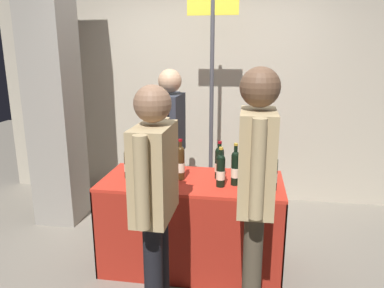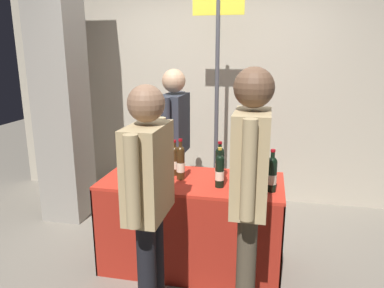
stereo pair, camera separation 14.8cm
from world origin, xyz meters
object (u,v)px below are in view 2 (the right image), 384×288
vendor_presenter (174,136)px  concrete_pillar (59,76)px  flower_vase (251,176)px  display_bottle_0 (181,162)px  tasting_table (192,208)px  featured_wine_bottle (175,160)px  booth_signpost (217,86)px  wine_glass_near_vendor (131,170)px  taster_foreground_right (250,181)px

vendor_presenter → concrete_pillar: bearing=-90.1°
concrete_pillar → flower_vase: 2.30m
vendor_presenter → display_bottle_0: bearing=21.0°
tasting_table → vendor_presenter: vendor_presenter is taller
concrete_pillar → tasting_table: size_ratio=2.11×
featured_wine_bottle → booth_signpost: 1.11m
tasting_table → display_bottle_0: bearing=-174.4°
wine_glass_near_vendor → booth_signpost: 1.44m
tasting_table → vendor_presenter: size_ratio=0.90×
concrete_pillar → booth_signpost: 1.64m
display_bottle_0 → flower_vase: (0.57, -0.16, -0.02)m
wine_glass_near_vendor → taster_foreground_right: 1.06m
wine_glass_near_vendor → flower_vase: (0.93, 0.03, 0.01)m
flower_vase → vendor_presenter: (-0.79, 0.80, 0.08)m
wine_glass_near_vendor → flower_vase: size_ratio=0.46×
display_bottle_0 → taster_foreground_right: 0.88m
wine_glass_near_vendor → taster_foreground_right: size_ratio=0.09×
concrete_pillar → taster_foreground_right: bearing=-33.0°
tasting_table → flower_vase: 0.63m
tasting_table → featured_wine_bottle: featured_wine_bottle is taller
flower_vase → vendor_presenter: bearing=134.7°
wine_glass_near_vendor → taster_foreground_right: bearing=-25.6°
tasting_table → booth_signpost: bearing=87.6°
display_bottle_0 → flower_vase: same height
tasting_table → taster_foreground_right: size_ratio=0.86×
booth_signpost → taster_foreground_right: bearing=-75.0°
concrete_pillar → display_bottle_0: bearing=-25.4°
wine_glass_near_vendor → vendor_presenter: size_ratio=0.09×
display_bottle_0 → taster_foreground_right: size_ratio=0.20×
tasting_table → featured_wine_bottle: 0.43m
tasting_table → vendor_presenter: 0.84m
concrete_pillar → taster_foreground_right: (2.05, -1.33, -0.52)m
taster_foreground_right → vendor_presenter: bearing=32.3°
tasting_table → flower_vase: bearing=-19.3°
display_bottle_0 → vendor_presenter: vendor_presenter is taller
concrete_pillar → flower_vase: size_ratio=9.17×
concrete_pillar → display_bottle_0: concrete_pillar is taller
featured_wine_bottle → booth_signpost: (0.22, 0.95, 0.54)m
booth_signpost → flower_vase: bearing=-70.2°
flower_vase → booth_signpost: (-0.44, 1.21, 0.54)m
concrete_pillar → wine_glass_near_vendor: 1.55m
taster_foreground_right → wine_glass_near_vendor: bearing=64.3°
display_bottle_0 → booth_signpost: bearing=82.6°
flower_vase → wine_glass_near_vendor: bearing=-178.4°
tasting_table → flower_vase: size_ratio=4.35×
tasting_table → featured_wine_bottle: (-0.17, 0.09, 0.38)m
featured_wine_bottle → display_bottle_0: display_bottle_0 is taller
featured_wine_bottle → display_bottle_0: (0.08, -0.10, 0.02)m
display_bottle_0 → booth_signpost: size_ratio=0.14×
tasting_table → booth_signpost: (0.04, 1.04, 0.91)m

